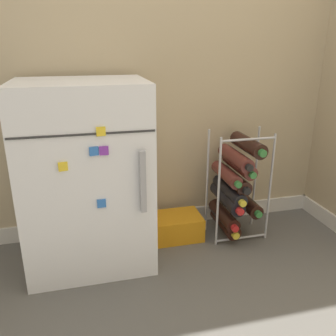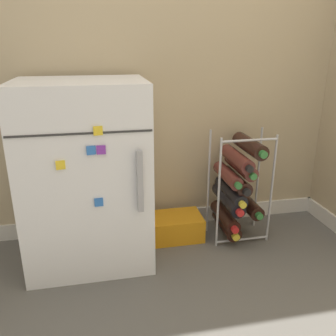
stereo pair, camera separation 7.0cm
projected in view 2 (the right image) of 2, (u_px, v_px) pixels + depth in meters
name	position (u px, v px, depth m)	size (l,w,h in m)	color
ground_plane	(219.00, 293.00, 1.53)	(14.00, 14.00, 0.00)	#56544F
mini_fridge	(87.00, 175.00, 1.66)	(0.57, 0.47, 0.87)	white
wine_rack	(235.00, 187.00, 1.89)	(0.30, 0.33, 0.59)	#B2B2B7
soda_box	(175.00, 227.00, 1.95)	(0.29, 0.20, 0.13)	orange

